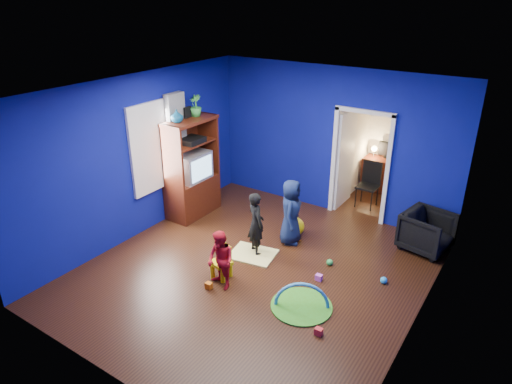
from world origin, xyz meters
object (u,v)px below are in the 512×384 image
Objects in this scene: child_black at (256,224)px; toddler_red at (221,260)px; folding_chair at (368,186)px; study_desk at (383,175)px; vase at (177,116)px; child_navy at (291,212)px; tv_armoire at (191,168)px; hopper_ball at (295,227)px; kid_chair at (221,264)px; armchair at (427,232)px; crt_tv at (193,166)px; play_mat at (301,306)px.

child_black is 1.12m from toddler_red.
child_black is 1.23× the size of folding_chair.
toddler_red is 1.06× the size of study_desk.
toddler_red is 4.95m from study_desk.
child_black is 4.81× the size of vase.
vase is 4.11m from folding_chair.
tv_armoire reaches higher than child_navy.
child_navy is at bearing 1.75° from tv_armoire.
kid_chair is at bearing -99.55° from hopper_ball.
armchair is 2.17× the size of hopper_ball.
armchair is 2.36m from child_navy.
tv_armoire is 2.80× the size of crt_tv.
child_navy is 1.64m from kid_chair.
play_mat is 0.96× the size of folding_chair.
armchair is at bearing -111.93° from child_black.
toddler_red is 2.04m from hopper_ball.
vase is at bearing -164.05° from hopper_ball.
hopper_ball is (0.26, 0.90, -0.38)m from child_black.
child_navy is 2.25m from folding_chair.
kid_chair is at bearing 146.62° from child_navy.
toddler_red is 0.33m from kid_chair.
vase reaches higher than kid_chair.
study_desk is at bearing 90.00° from folding_chair.
vase is at bearing 24.13° from child_black.
vase is 0.26× the size of play_mat.
play_mat is (1.05, -1.52, -0.59)m from child_navy.
child_black is at bearing -105.91° from hopper_ball.
folding_chair reaches higher than play_mat.
toddler_red is at bearing -101.49° from folding_chair.
study_desk is (-0.46, 4.65, 0.36)m from play_mat.
kid_chair is at bearing -178.30° from play_mat.
folding_chair is at bearing 93.62° from kid_chair.
child_navy is at bearing -78.69° from hopper_ball.
child_navy is 1.71× the size of crt_tv.
vase is at bearing -128.76° from study_desk.
hopper_ball is (2.12, 0.32, -0.84)m from crt_tv.
study_desk is at bearing 47.19° from armchair.
crt_tv is 3.60m from folding_chair.
study_desk is at bearing 51.24° from vase.
tv_armoire is at bearing 71.16° from child_navy.
crt_tv is 0.76× the size of folding_chair.
folding_chair is (0.95, 3.73, 0.21)m from kid_chair.
child_black is at bearing 134.15° from child_navy.
study_desk is (-1.50, 2.06, 0.02)m from armchair.
vase is (-1.90, 0.28, 1.51)m from child_black.
child_black is 3.15× the size of hopper_ball.
child_navy is 3.34× the size of hopper_ball.
armchair is 3.59m from kid_chair.
crt_tv is at bearing 158.44° from kid_chair.
play_mat is at bearing -24.00° from tv_armoire.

